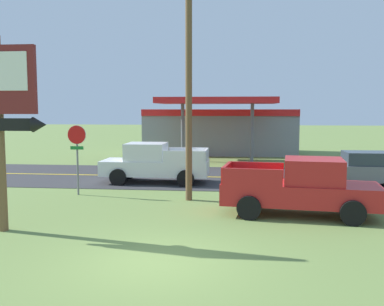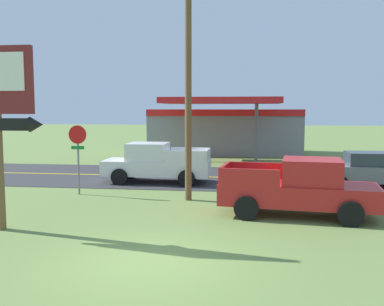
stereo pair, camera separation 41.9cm
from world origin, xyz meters
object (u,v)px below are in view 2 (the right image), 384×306
pickup_white_on_road (156,163)px  car_grey_far_lane (367,170)px  stop_sign (78,147)px  pickup_red_parked_on_lawn (300,188)px  gas_station (226,130)px  utility_pole (188,70)px

pickup_white_on_road → car_grey_far_lane: size_ratio=1.24×
stop_sign → pickup_red_parked_on_lawn: size_ratio=0.55×
pickup_white_on_road → pickup_red_parked_on_lawn: bearing=-43.6°
pickup_white_on_road → car_grey_far_lane: bearing=0.0°
car_grey_far_lane → gas_station: bearing=116.4°
stop_sign → pickup_red_parked_on_lawn: 9.32m
car_grey_far_lane → pickup_white_on_road: bearing=-180.0°
stop_sign → utility_pole: utility_pole is taller
car_grey_far_lane → pickup_red_parked_on_lawn: bearing=-122.0°
stop_sign → gas_station: gas_station is taller
utility_pole → car_grey_far_lane: 9.73m
stop_sign → gas_station: bearing=73.9°
utility_pole → pickup_white_on_road: 6.08m
pickup_red_parked_on_lawn → car_grey_far_lane: size_ratio=1.28×
stop_sign → gas_station: (5.24, 18.17, -0.08)m
stop_sign → car_grey_far_lane: 13.10m
stop_sign → pickup_red_parked_on_lawn: (8.88, -2.62, -1.06)m
pickup_red_parked_on_lawn → pickup_white_on_road: 8.65m
gas_station → pickup_white_on_road: gas_station is taller
utility_pole → gas_station: utility_pole is taller
pickup_red_parked_on_lawn → car_grey_far_lane: pickup_red_parked_on_lawn is taller
pickup_red_parked_on_lawn → car_grey_far_lane: (3.73, 5.97, -0.13)m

